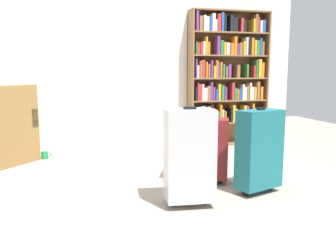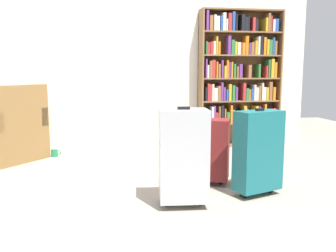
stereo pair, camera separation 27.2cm
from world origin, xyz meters
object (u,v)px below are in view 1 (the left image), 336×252
Objects in this scene: bookshelf at (227,74)px; suitcase_silver at (189,155)px; suitcase_dark_red at (204,148)px; suitcase_teal at (259,149)px; mug at (45,155)px.

suitcase_silver is (-1.26, -2.23, -0.60)m from bookshelf.
suitcase_teal is at bearing -48.84° from suitcase_dark_red.
mug is 0.16× the size of suitcase_teal.
suitcase_dark_red is 0.85× the size of suitcase_teal.
bookshelf is 2.52× the size of suitcase_teal.
mug is at bearing 138.93° from suitcase_dark_red.
mug is (-2.49, -0.32, -0.96)m from bookshelf.
suitcase_teal is (0.36, -0.41, 0.06)m from suitcase_dark_red.
suitcase_silver is 0.69m from suitcase_teal.
bookshelf is at bearing 74.46° from suitcase_teal.
suitcase_silver is at bearing -119.45° from bookshelf.
bookshelf is 2.63m from suitcase_silver.
bookshelf is 15.72× the size of mug.
suitcase_silver reaches higher than mug.
suitcase_dark_red is at bearing -41.07° from mug.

